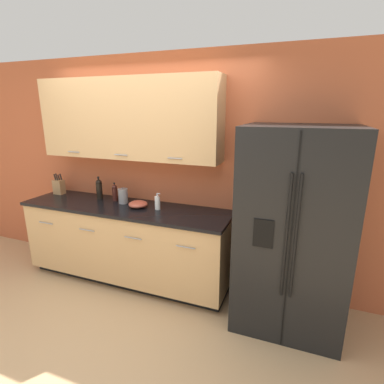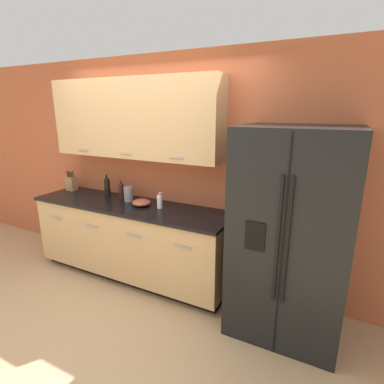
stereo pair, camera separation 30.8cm
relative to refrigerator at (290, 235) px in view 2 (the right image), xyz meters
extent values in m
plane|color=tan|center=(-1.62, -0.93, -0.94)|extent=(14.00, 14.00, 0.00)
cube|color=#BC5B38|center=(-1.62, 0.42, 0.36)|extent=(10.00, 0.05, 2.60)
cube|color=tan|center=(-1.84, 0.24, 0.96)|extent=(2.16, 0.32, 0.88)
cylinder|color=#99999E|center=(-2.49, 0.06, 0.58)|extent=(0.16, 0.01, 0.01)
cylinder|color=#99999E|center=(-1.84, 0.06, 0.58)|extent=(0.16, 0.01, 0.01)
cylinder|color=#99999E|center=(-1.20, 0.06, 0.58)|extent=(0.16, 0.01, 0.01)
cube|color=black|center=(-1.84, 0.12, -0.90)|extent=(2.42, 0.54, 0.09)
cube|color=tan|center=(-1.84, 0.08, -0.45)|extent=(2.46, 0.62, 0.81)
cube|color=black|center=(-1.84, 0.06, -0.02)|extent=(2.48, 0.64, 0.03)
cylinder|color=#99999E|center=(-2.73, -0.25, -0.22)|extent=(0.20, 0.01, 0.01)
cylinder|color=#99999E|center=(-2.14, -0.25, -0.22)|extent=(0.20, 0.01, 0.01)
cylinder|color=#99999E|center=(-1.55, -0.25, -0.22)|extent=(0.20, 0.01, 0.01)
cylinder|color=#99999E|center=(-0.96, -0.25, -0.22)|extent=(0.20, 0.01, 0.01)
cube|color=black|center=(0.00, 0.00, 0.00)|extent=(0.96, 0.77, 1.88)
cube|color=black|center=(0.00, -0.39, 0.00)|extent=(0.01, 0.01, 1.84)
cylinder|color=black|center=(-0.03, -0.40, 0.09)|extent=(0.02, 0.02, 1.03)
cylinder|color=black|center=(0.04, -0.40, 0.09)|extent=(0.02, 0.02, 1.03)
cube|color=black|center=(-0.22, -0.39, 0.09)|extent=(0.16, 0.01, 0.24)
cube|color=#A87A4C|center=(-2.92, 0.21, 0.09)|extent=(0.13, 0.10, 0.19)
cylinder|color=black|center=(-2.96, 0.22, 0.22)|extent=(0.01, 0.03, 0.08)
cylinder|color=black|center=(-2.96, 0.19, 0.22)|extent=(0.02, 0.03, 0.08)
cylinder|color=black|center=(-2.92, 0.22, 0.21)|extent=(0.02, 0.03, 0.07)
cylinder|color=black|center=(-2.92, 0.19, 0.21)|extent=(0.02, 0.03, 0.06)
cylinder|color=black|center=(-2.89, 0.22, 0.22)|extent=(0.02, 0.03, 0.09)
cylinder|color=black|center=(-2.29, 0.21, 0.09)|extent=(0.07, 0.07, 0.19)
sphere|color=black|center=(-2.29, 0.21, 0.20)|extent=(0.07, 0.07, 0.07)
cylinder|color=black|center=(-2.29, 0.21, 0.22)|extent=(0.02, 0.02, 0.07)
cylinder|color=black|center=(-2.29, 0.21, 0.26)|extent=(0.03, 0.03, 0.02)
cylinder|color=white|center=(-1.43, 0.11, 0.07)|extent=(0.06, 0.06, 0.15)
cylinder|color=#B2B2B5|center=(-1.43, 0.11, 0.16)|extent=(0.02, 0.02, 0.04)
cylinder|color=#B2B2B5|center=(-1.42, 0.11, 0.18)|extent=(0.04, 0.01, 0.01)
cylinder|color=#3D1914|center=(-2.06, 0.21, 0.07)|extent=(0.06, 0.06, 0.16)
sphere|color=#3D1914|center=(-2.06, 0.21, 0.16)|extent=(0.06, 0.06, 0.06)
cylinder|color=#3D1914|center=(-2.06, 0.21, 0.18)|extent=(0.02, 0.02, 0.05)
cylinder|color=black|center=(-2.06, 0.21, 0.21)|extent=(0.02, 0.02, 0.01)
cylinder|color=gray|center=(-1.92, 0.17, 0.07)|extent=(0.11, 0.11, 0.16)
cylinder|color=gray|center=(-1.92, 0.17, 0.16)|extent=(0.11, 0.11, 0.01)
sphere|color=gray|center=(-1.92, 0.17, 0.17)|extent=(0.02, 0.02, 0.02)
ellipsoid|color=#B24C38|center=(-1.67, 0.09, 0.03)|extent=(0.21, 0.21, 0.07)
camera|label=1|loc=(0.05, -2.69, 1.07)|focal=28.00mm
camera|label=2|loc=(0.33, -2.57, 1.07)|focal=28.00mm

